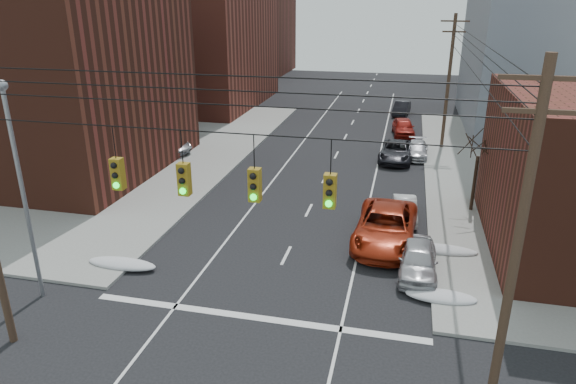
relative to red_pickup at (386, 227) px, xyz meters
The scene contains 23 objects.
sidewalk_nw 34.10m from the red_pickup, 158.66° to the left, with size 40.00×40.00×0.15m, color gray.
building_brick_near 28.31m from the red_pickup, 164.52° to the left, with size 20.00×16.00×13.00m, color #502418.
building_brick_far 67.08m from the red_pickup, 117.37° to the left, with size 22.00×18.00×12.00m, color #502418.
building_glass 59.51m from the red_pickup, 70.84° to the left, with size 20.00×18.00×22.00m, color gray.
utility_pole_right 13.12m from the red_pickup, 72.07° to the right, with size 2.20×0.28×11.00m.
utility_pole_far 20.35m from the red_pickup, 79.06° to the left, with size 2.20×0.28×11.00m.
traffic_signals 13.99m from the red_pickup, 111.81° to the right, with size 17.00×0.42×2.02m.
street_light 17.27m from the red_pickup, 148.90° to the right, with size 0.44×0.44×9.32m.
bare_tree 7.39m from the red_pickup, 48.18° to the left, with size 2.09×2.20×4.93m.
snow_nw 13.39m from the red_pickup, 155.27° to the right, with size 3.50×1.08×0.42m, color silver.
snow_ne 5.79m from the red_pickup, 62.50° to the right, with size 3.00×1.08×0.42m, color silver.
snow_east_far 2.81m from the red_pickup, 12.64° to the right, with size 4.00×1.08×0.42m, color silver.
red_pickup is the anchor object (origin of this frame).
parked_car_a 3.41m from the red_pickup, 60.94° to the right, with size 1.76×4.36×1.49m, color #AEAEB3.
parked_car_b 3.52m from the red_pickup, 74.30° to the left, with size 1.29×3.71×1.22m, color silver.
parked_car_c 15.01m from the red_pickup, 89.80° to the left, with size 2.47×5.36×1.49m, color black.
parked_car_d 16.36m from the red_pickup, 84.21° to the left, with size 1.73×4.26×1.24m, color #BCBBC0.
parked_car_e 23.24m from the red_pickup, 88.93° to the left, with size 1.86×4.62×1.57m, color maroon.
parked_car_f 32.23m from the red_pickup, 89.91° to the left, with size 1.53×4.37×1.44m, color black.
lot_car_a 21.78m from the red_pickup, 155.62° to the left, with size 1.65×4.72×1.56m, color silver.
lot_car_b 22.49m from the red_pickup, 146.12° to the left, with size 2.30×5.00×1.39m, color #A3A3A7.
lot_car_c 25.81m from the red_pickup, 160.77° to the left, with size 1.86×4.58×1.33m, color black.
lot_car_d 24.92m from the red_pickup, 153.54° to the left, with size 1.68×4.18×1.43m, color #B6B7BC.
Camera 1 is at (5.30, -10.38, 12.21)m, focal length 32.00 mm.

